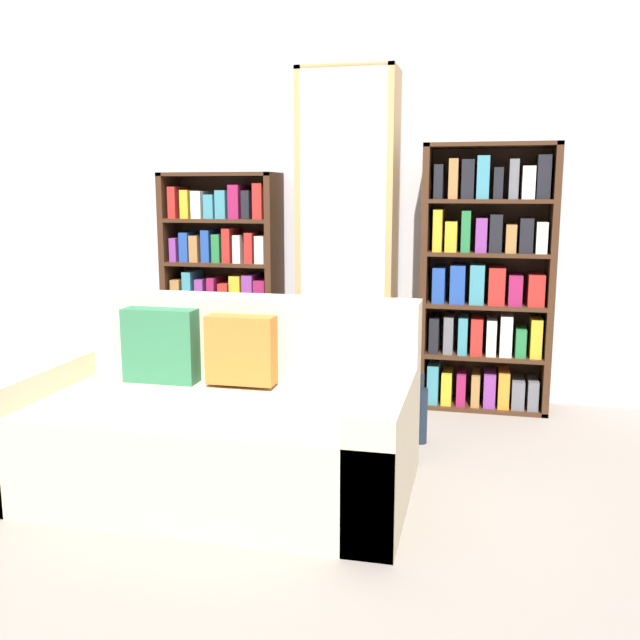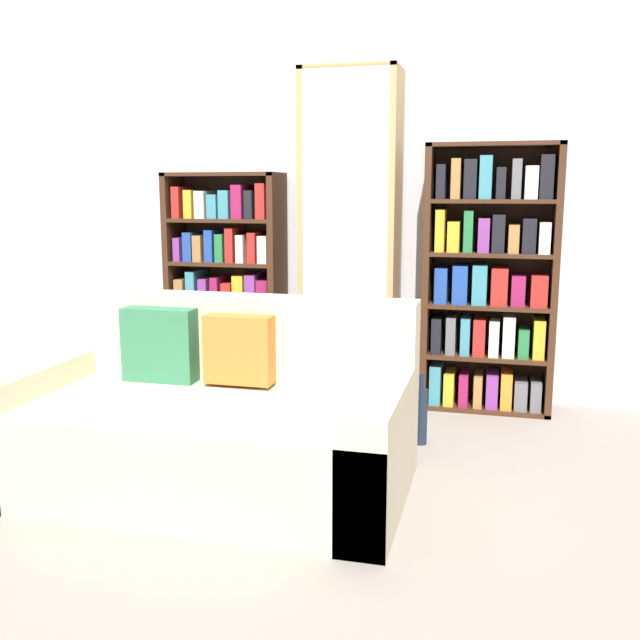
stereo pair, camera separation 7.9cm
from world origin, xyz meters
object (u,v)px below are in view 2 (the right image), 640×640
(display_cabinet, at_px, (351,242))
(wine_bottle, at_px, (421,415))
(couch, at_px, (208,423))
(bookshelf_left, at_px, (227,287))
(bookshelf_right, at_px, (490,283))

(display_cabinet, distance_m, wine_bottle, 1.27)
(couch, xyz_separation_m, bookshelf_left, (-0.50, 1.53, 0.42))
(couch, distance_m, display_cabinet, 1.72)
(display_cabinet, relative_size, bookshelf_right, 1.28)
(bookshelf_right, bearing_deg, display_cabinet, -178.95)
(couch, bearing_deg, bookshelf_left, 108.16)
(display_cabinet, height_order, wine_bottle, display_cabinet)
(couch, distance_m, bookshelf_right, 2.02)
(wine_bottle, bearing_deg, couch, -139.22)
(bookshelf_left, height_order, wine_bottle, bookshelf_left)
(bookshelf_right, height_order, wine_bottle, bookshelf_right)
(bookshelf_left, distance_m, display_cabinet, 0.91)
(bookshelf_right, bearing_deg, wine_bottle, -112.86)
(couch, distance_m, wine_bottle, 1.19)
(bookshelf_left, relative_size, display_cabinet, 0.70)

